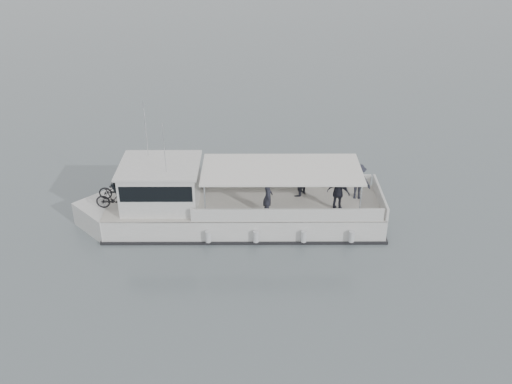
{
  "coord_description": "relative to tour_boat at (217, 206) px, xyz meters",
  "views": [
    {
      "loc": [
        -5.25,
        -20.01,
        13.38
      ],
      "look_at": [
        -3.27,
        1.23,
        1.6
      ],
      "focal_mm": 40.0,
      "sensor_mm": 36.0,
      "label": 1
    }
  ],
  "objects": [
    {
      "name": "ground",
      "position": [
        4.94,
        -1.34,
        -0.93
      ],
      "size": [
        1400.0,
        1400.0,
        0.0
      ],
      "primitive_type": "plane",
      "color": "#515C60",
      "rests_on": "ground"
    },
    {
      "name": "tour_boat",
      "position": [
        0.0,
        0.0,
        0.0
      ],
      "size": [
        13.56,
        4.4,
        5.64
      ],
      "rotation": [
        0.0,
        0.0,
        -0.09
      ],
      "color": "silver",
      "rests_on": "ground"
    }
  ]
}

